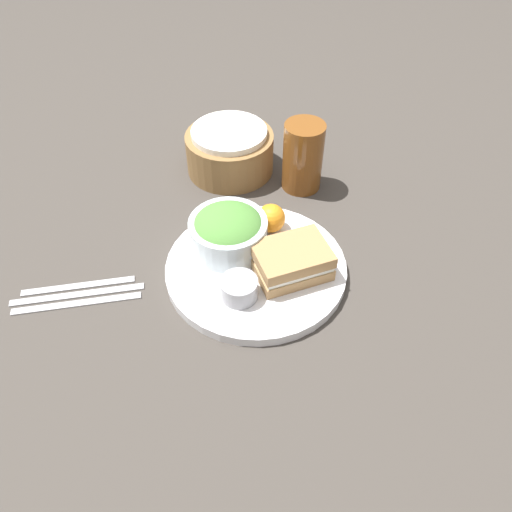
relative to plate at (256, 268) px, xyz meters
The scene contains 11 objects.
ground_plane 0.01m from the plate, ahead, with size 4.00×4.00×0.00m, color #3D3833.
plate is the anchor object (origin of this frame).
sandwich 0.07m from the plate, 16.21° to the right, with size 0.13×0.12×0.05m.
salad_bowl 0.08m from the plate, 134.16° to the left, with size 0.13×0.13×0.07m.
dressing_cup 0.07m from the plate, 112.99° to the right, with size 0.06×0.06×0.03m, color #99999E.
orange_wedge 0.09m from the plate, 71.67° to the left, with size 0.05×0.05×0.05m, color orange.
drink_glass 0.25m from the plate, 67.49° to the left, with size 0.08×0.08×0.13m, color brown.
bread_basket 0.29m from the plate, 98.65° to the left, with size 0.17×0.17×0.09m.
fork 0.29m from the plate, 168.02° to the right, with size 0.20×0.01×0.01m, color #B2B2B7.
knife 0.28m from the plate, behind, with size 0.21×0.01×0.01m, color #B2B2B7.
spoon 0.29m from the plate, behind, with size 0.18×0.01×0.01m, color #B2B2B7.
Camera 1 is at (-0.02, -0.55, 0.61)m, focal length 35.00 mm.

